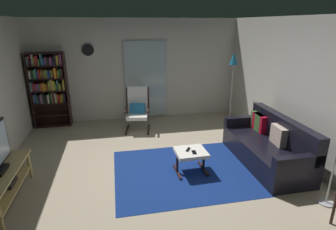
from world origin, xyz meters
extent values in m
plane|color=tan|center=(0.00, 0.00, 0.00)|extent=(7.02, 7.02, 0.00)
cube|color=silver|center=(0.00, 2.90, 1.30)|extent=(5.60, 0.06, 2.60)
cube|color=silver|center=(2.70, 0.00, 1.30)|extent=(0.06, 6.00, 2.60)
cube|color=silver|center=(0.21, 2.83, 1.05)|extent=(1.10, 0.01, 2.00)
cube|color=navy|center=(0.48, -0.16, 0.00)|extent=(2.38, 1.99, 0.01)
cube|color=tan|center=(-2.28, -0.49, 0.23)|extent=(0.46, 1.32, 0.02)
cylinder|color=tan|center=(-2.08, -1.13, 0.24)|extent=(0.05, 0.05, 0.48)
cylinder|color=tan|center=(-2.08, 0.15, 0.24)|extent=(0.05, 0.05, 0.48)
cylinder|color=tan|center=(-2.48, 0.15, 0.24)|extent=(0.05, 0.05, 0.48)
cube|color=black|center=(-2.28, -0.42, 0.27)|extent=(0.30, 0.28, 0.07)
cube|color=black|center=(-2.59, 2.65, 0.91)|extent=(0.02, 0.30, 1.83)
cube|color=black|center=(-1.75, 2.65, 0.91)|extent=(0.02, 0.30, 1.83)
cube|color=black|center=(-2.17, 2.79, 0.91)|extent=(0.85, 0.02, 1.83)
cube|color=black|center=(-2.17, 2.65, 0.02)|extent=(0.82, 0.28, 0.02)
cube|color=black|center=(-2.17, 2.65, 0.30)|extent=(0.82, 0.28, 0.02)
cube|color=black|center=(-2.17, 2.65, 0.61)|extent=(0.82, 0.28, 0.02)
cube|color=black|center=(-2.17, 2.65, 0.91)|extent=(0.82, 0.28, 0.02)
cube|color=black|center=(-2.17, 2.65, 1.22)|extent=(0.82, 0.28, 0.02)
cube|color=black|center=(-2.17, 2.65, 1.52)|extent=(0.82, 0.28, 0.02)
cube|color=black|center=(-2.17, 2.65, 1.81)|extent=(0.82, 0.28, 0.02)
cube|color=beige|center=(-2.55, 2.65, 0.72)|extent=(0.02, 0.12, 0.20)
cube|color=#395DB2|center=(-2.52, 2.64, 0.74)|extent=(0.03, 0.14, 0.24)
cube|color=teal|center=(-2.48, 2.66, 0.72)|extent=(0.03, 0.16, 0.21)
cube|color=#232C2F|center=(-2.43, 2.66, 0.71)|extent=(0.04, 0.23, 0.19)
cube|color=#9B4892|center=(-2.38, 2.66, 0.73)|extent=(0.04, 0.20, 0.23)
cube|color=#41784C|center=(-2.34, 2.66, 0.73)|extent=(0.02, 0.22, 0.23)
cube|color=#2F2920|center=(-2.30, 2.63, 0.72)|extent=(0.04, 0.14, 0.20)
cube|color=black|center=(-2.26, 2.63, 0.72)|extent=(0.04, 0.24, 0.20)
cube|color=beige|center=(-2.21, 2.64, 0.72)|extent=(0.03, 0.22, 0.21)
cube|color=#2E8140|center=(-2.16, 2.65, 0.73)|extent=(0.04, 0.10, 0.23)
cube|color=brown|center=(-2.11, 2.64, 0.75)|extent=(0.03, 0.23, 0.27)
cube|color=#9C4984|center=(-2.08, 2.66, 0.75)|extent=(0.03, 0.11, 0.26)
cube|color=beige|center=(-2.04, 2.63, 0.74)|extent=(0.03, 0.15, 0.24)
cube|color=gold|center=(-2.01, 2.66, 0.71)|extent=(0.02, 0.15, 0.19)
cube|color=red|center=(-1.98, 2.64, 0.72)|extent=(0.03, 0.12, 0.20)
cube|color=red|center=(-1.94, 2.63, 0.71)|extent=(0.02, 0.22, 0.18)
cube|color=#989E27|center=(-1.90, 2.63, 0.72)|extent=(0.03, 0.17, 0.20)
cube|color=#2A2230|center=(-1.85, 2.63, 0.73)|extent=(0.04, 0.11, 0.23)
cube|color=#5B919D|center=(-2.55, 2.63, 1.04)|extent=(0.02, 0.22, 0.23)
cube|color=#C12F37|center=(-2.51, 2.65, 1.02)|extent=(0.03, 0.18, 0.19)
cube|color=brown|center=(-2.47, 2.65, 1.00)|extent=(0.03, 0.18, 0.16)
cube|color=#9F3485|center=(-2.42, 2.66, 1.01)|extent=(0.04, 0.19, 0.18)
cube|color=#308A44|center=(-2.37, 2.65, 1.00)|extent=(0.04, 0.15, 0.16)
cube|color=red|center=(-2.32, 2.64, 1.02)|extent=(0.04, 0.18, 0.19)
cube|color=gold|center=(-2.28, 2.66, 1.02)|extent=(0.03, 0.22, 0.19)
cube|color=orange|center=(-2.23, 2.65, 1.01)|extent=(0.03, 0.13, 0.17)
cube|color=brown|center=(-2.19, 2.63, 1.00)|extent=(0.03, 0.10, 0.15)
cube|color=olive|center=(-2.16, 2.64, 1.04)|extent=(0.02, 0.18, 0.24)
cube|color=beige|center=(-2.12, 2.65, 1.05)|extent=(0.04, 0.13, 0.26)
cube|color=gold|center=(-2.08, 2.64, 1.05)|extent=(0.04, 0.16, 0.26)
cube|color=gold|center=(-2.04, 2.66, 1.04)|extent=(0.04, 0.17, 0.23)
cube|color=#40903A|center=(-2.00, 2.63, 1.01)|extent=(0.02, 0.18, 0.17)
cube|color=#598A96|center=(-1.96, 2.66, 1.04)|extent=(0.03, 0.15, 0.24)
cube|color=#A8972E|center=(-1.91, 2.63, 1.00)|extent=(0.04, 0.18, 0.16)
cube|color=#242734|center=(-1.86, 2.65, 1.00)|extent=(0.04, 0.11, 0.16)
cube|color=gold|center=(-1.82, 2.63, 1.05)|extent=(0.04, 0.16, 0.26)
cube|color=beige|center=(-2.54, 2.63, 1.33)|extent=(0.04, 0.19, 0.20)
cube|color=#1B2C2A|center=(-2.50, 2.65, 1.31)|extent=(0.03, 0.19, 0.16)
cube|color=#408848|center=(-2.45, 2.64, 1.33)|extent=(0.03, 0.18, 0.20)
cube|color=teal|center=(-2.41, 2.64, 1.34)|extent=(0.03, 0.15, 0.23)
cube|color=#3956B3|center=(-2.37, 2.64, 1.30)|extent=(0.04, 0.12, 0.15)
cube|color=red|center=(-2.34, 2.65, 1.33)|extent=(0.02, 0.22, 0.22)
cube|color=gold|center=(-2.30, 2.66, 1.31)|extent=(0.02, 0.15, 0.16)
cube|color=brown|center=(-2.27, 2.65, 1.33)|extent=(0.04, 0.16, 0.21)
cube|color=#9D9B3A|center=(-2.23, 2.66, 1.31)|extent=(0.04, 0.15, 0.17)
cube|color=olive|center=(-2.18, 2.64, 1.33)|extent=(0.04, 0.15, 0.20)
cube|color=#2E5EA2|center=(-2.14, 2.63, 1.31)|extent=(0.03, 0.19, 0.17)
cube|color=#3758A3|center=(-2.10, 2.64, 1.32)|extent=(0.02, 0.13, 0.19)
cube|color=gold|center=(-2.06, 2.65, 1.32)|extent=(0.04, 0.10, 0.19)
cube|color=black|center=(-2.02, 2.64, 1.31)|extent=(0.03, 0.13, 0.16)
cube|color=orange|center=(-1.98, 2.63, 1.35)|extent=(0.04, 0.23, 0.24)
cube|color=gold|center=(-1.93, 2.66, 1.31)|extent=(0.02, 0.15, 0.16)
cube|color=#398947|center=(-1.89, 2.64, 1.33)|extent=(0.04, 0.12, 0.20)
cube|color=brown|center=(-1.84, 2.66, 1.33)|extent=(0.04, 0.11, 0.21)
cube|color=teal|center=(-2.55, 2.63, 1.63)|extent=(0.02, 0.20, 0.20)
cube|color=red|center=(-2.52, 2.66, 1.65)|extent=(0.03, 0.13, 0.23)
cube|color=#2C1C28|center=(-2.49, 2.63, 1.61)|extent=(0.03, 0.12, 0.16)
cube|color=#BDB4A9|center=(-2.45, 2.65, 1.66)|extent=(0.04, 0.12, 0.26)
cube|color=gold|center=(-2.41, 2.66, 1.62)|extent=(0.03, 0.13, 0.19)
cube|color=#D43E36|center=(-2.38, 2.66, 1.63)|extent=(0.03, 0.18, 0.20)
cube|color=red|center=(-2.34, 2.66, 1.65)|extent=(0.04, 0.23, 0.23)
cube|color=#428F3D|center=(-2.29, 2.63, 1.61)|extent=(0.03, 0.21, 0.15)
cube|color=teal|center=(-2.25, 2.66, 1.66)|extent=(0.03, 0.20, 0.26)
cube|color=#296AAA|center=(-2.21, 2.63, 1.61)|extent=(0.03, 0.21, 0.17)
cube|color=purple|center=(-2.16, 2.65, 1.63)|extent=(0.04, 0.20, 0.19)
cube|color=black|center=(-2.11, 2.63, 1.62)|extent=(0.04, 0.22, 0.18)
cube|color=brown|center=(-2.07, 2.66, 1.61)|extent=(0.02, 0.18, 0.15)
cube|color=#903C8A|center=(-2.04, 2.64, 1.62)|extent=(0.04, 0.24, 0.18)
cube|color=#1D212E|center=(-1.99, 2.63, 1.61)|extent=(0.04, 0.14, 0.16)
cube|color=#282333|center=(-1.94, 2.65, 1.66)|extent=(0.04, 0.20, 0.25)
cube|color=gold|center=(-1.89, 2.65, 1.64)|extent=(0.04, 0.19, 0.22)
cube|color=#BFB4AE|center=(-1.85, 2.65, 1.65)|extent=(0.02, 0.11, 0.24)
cube|color=#963E82|center=(-1.81, 2.64, 1.66)|extent=(0.04, 0.22, 0.25)
cube|color=black|center=(2.02, -0.16, 0.20)|extent=(0.82, 1.95, 0.40)
cube|color=black|center=(2.34, -0.16, 0.64)|extent=(0.18, 1.95, 0.47)
cube|color=black|center=(2.02, -1.06, 0.50)|extent=(0.82, 0.14, 0.20)
cube|color=black|center=(2.02, 0.75, 0.50)|extent=(0.82, 0.14, 0.20)
cube|color=#446B33|center=(2.21, 0.50, 0.57)|extent=(0.15, 0.38, 0.34)
cube|color=red|center=(2.21, 0.42, 0.57)|extent=(0.14, 0.38, 0.34)
cube|color=beige|center=(2.21, -0.24, 0.57)|extent=(0.17, 0.39, 0.34)
cube|color=black|center=(0.13, 1.88, 0.02)|extent=(0.14, 0.60, 0.04)
cube|color=black|center=(0.18, 2.14, 0.68)|extent=(0.07, 0.18, 0.63)
cube|color=black|center=(0.14, 1.90, 0.54)|extent=(0.13, 0.52, 0.03)
cube|color=black|center=(-0.38, 1.97, 0.02)|extent=(0.14, 0.60, 0.04)
cube|color=black|center=(-0.34, 2.22, 0.68)|extent=(0.07, 0.18, 0.63)
cube|color=black|center=(-0.38, 1.99, 0.54)|extent=(0.13, 0.52, 0.03)
cube|color=white|center=(-0.13, 1.90, 0.38)|extent=(0.56, 0.59, 0.08)
cube|color=white|center=(-0.08, 2.16, 0.72)|extent=(0.50, 0.26, 0.60)
cube|color=teal|center=(-0.11, 2.00, 0.50)|extent=(0.40, 0.29, 0.34)
cube|color=white|center=(0.60, -0.19, 0.37)|extent=(0.54, 0.50, 0.06)
cube|color=black|center=(0.36, -0.19, 0.02)|extent=(0.06, 0.48, 0.04)
cube|color=black|center=(0.36, -0.19, 0.19)|extent=(0.04, 0.04, 0.34)
cube|color=black|center=(0.84, -0.18, 0.02)|extent=(0.06, 0.48, 0.04)
cube|color=black|center=(0.84, -0.18, 0.19)|extent=(0.04, 0.04, 0.34)
cube|color=black|center=(0.56, -0.15, 0.41)|extent=(0.11, 0.14, 0.02)
cube|color=black|center=(0.64, -0.26, 0.40)|extent=(0.08, 0.15, 0.01)
cylinder|color=#A5A5AD|center=(2.28, -1.43, 0.01)|extent=(0.22, 0.22, 0.02)
cylinder|color=#B2B2B7|center=(2.28, -1.43, 0.78)|extent=(0.02, 0.02, 1.51)
cylinder|color=#A5A5AD|center=(2.26, 1.95, 0.01)|extent=(0.22, 0.22, 0.02)
cylinder|color=#B2B2B7|center=(2.26, 1.95, 0.77)|extent=(0.02, 0.02, 1.50)
cone|color=teal|center=(2.26, 1.95, 1.66)|extent=(0.21, 0.21, 0.29)
cylinder|color=black|center=(2.03, -1.81, 0.22)|extent=(0.04, 0.04, 0.45)
cylinder|color=silver|center=(-1.20, 2.83, 1.85)|extent=(0.28, 0.02, 0.28)
cylinder|color=black|center=(-1.20, 2.82, 1.85)|extent=(0.29, 0.01, 0.29)
camera|label=1|loc=(-0.61, -4.19, 2.47)|focal=28.81mm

